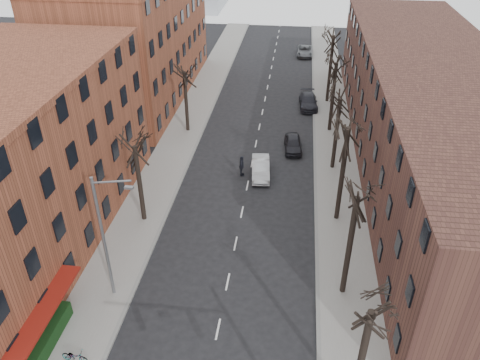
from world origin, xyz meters
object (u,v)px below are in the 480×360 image
(parked_car_near, at_px, (293,144))
(silver_sedan, at_px, (261,168))
(parked_car_mid, at_px, (308,101))
(bicycle, at_px, (75,356))

(parked_car_near, bearing_deg, silver_sedan, -122.56)
(silver_sedan, relative_size, parked_car_near, 1.09)
(silver_sedan, height_order, parked_car_near, silver_sedan)
(parked_car_near, distance_m, parked_car_mid, 11.10)
(parked_car_mid, bearing_deg, bicycle, -112.70)
(silver_sedan, xyz_separation_m, parked_car_near, (2.80, 5.23, -0.04))
(parked_car_near, height_order, bicycle, parked_car_near)
(silver_sedan, xyz_separation_m, parked_car_mid, (4.30, 16.23, -0.01))
(parked_car_near, xyz_separation_m, parked_car_mid, (1.50, 11.00, 0.03))
(parked_car_near, xyz_separation_m, bicycle, (-11.30, -26.42, -0.15))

